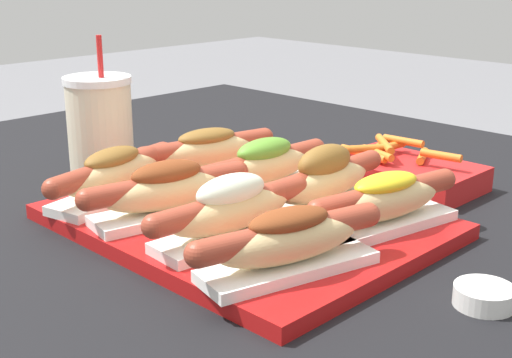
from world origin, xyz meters
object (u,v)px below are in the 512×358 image
hot_dog_0 (113,174)px  hot_dog_4 (207,152)px  hot_dog_2 (231,210)px  drink_cup (100,126)px  hot_dog_1 (167,191)px  hot_dog_7 (385,201)px  hot_dog_5 (264,166)px  hot_dog_6 (324,180)px  serving_tray (244,221)px  hot_dog_3 (289,241)px  sauce_bowl (484,295)px  fries_basket (405,172)px

hot_dog_0 → hot_dog_4: (0.00, 0.16, -0.00)m
hot_dog_2 → drink_cup: (-0.36, 0.07, 0.02)m
drink_cup → hot_dog_1: bearing=-16.5°
hot_dog_7 → hot_dog_5: bearing=179.6°
hot_dog_6 → hot_dog_7: hot_dog_6 is taller
serving_tray → hot_dog_4: bearing=153.2°
hot_dog_3 → hot_dog_6: hot_dog_6 is taller
hot_dog_2 → hot_dog_5: hot_dog_2 is taller
hot_dog_5 → hot_dog_1: bearing=-94.1°
hot_dog_6 → hot_dog_7: 0.09m
hot_dog_5 → serving_tray: bearing=-60.9°
serving_tray → sauce_bowl: sauce_bowl is taller
hot_dog_4 → hot_dog_6: 0.21m
hot_dog_5 → drink_cup: 0.27m
hot_dog_1 → hot_dog_6: size_ratio=0.98×
drink_cup → fries_basket: size_ratio=1.05×
serving_tray → hot_dog_0: bearing=-153.5°
hot_dog_6 → sauce_bowl: bearing=-14.7°
hot_dog_6 → hot_dog_7: bearing=-3.7°
serving_tray → drink_cup: size_ratio=2.09×
hot_dog_2 → hot_dog_5: (-0.09, 0.15, -0.00)m
hot_dog_3 → sauce_bowl: hot_dog_3 is taller
serving_tray → hot_dog_7: bearing=28.5°
serving_tray → drink_cup: bearing=179.5°
hot_dog_0 → hot_dog_4: 0.16m
hot_dog_3 → hot_dog_4: bearing=151.9°
hot_dog_5 → hot_dog_7: bearing=-0.4°
hot_dog_3 → hot_dog_7: bearing=90.8°
hot_dog_5 → hot_dog_6: (0.10, 0.00, 0.00)m
hot_dog_4 → hot_dog_7: size_ratio=1.00×
hot_dog_3 → hot_dog_1: bearing=176.5°
serving_tray → hot_dog_6: (0.05, 0.09, 0.04)m
hot_dog_3 → hot_dog_4: size_ratio=0.99×
hot_dog_1 → hot_dog_6: 0.19m
hot_dog_2 → drink_cup: 0.36m
hot_dog_6 → sauce_bowl: (0.25, -0.07, -0.04)m
hot_dog_4 → fries_basket: size_ratio=1.10×
serving_tray → drink_cup: (-0.31, 0.00, 0.07)m
drink_cup → hot_dog_5: bearing=16.6°
hot_dog_5 → sauce_bowl: (0.35, -0.06, -0.04)m
hot_dog_6 → hot_dog_5: bearing=-177.3°
hot_dog_1 → fries_basket: size_ratio=1.10×
serving_tray → hot_dog_1: (-0.06, -0.07, 0.04)m
hot_dog_1 → hot_dog_2: (0.10, 0.00, 0.00)m
hot_dog_1 → sauce_bowl: hot_dog_1 is taller
hot_dog_7 → sauce_bowl: size_ratio=3.82×
sauce_bowl → drink_cup: size_ratio=0.28×
hot_dog_3 → sauce_bowl: size_ratio=3.78×
hot_dog_5 → fries_basket: (0.09, 0.20, -0.03)m
serving_tray → hot_dog_4: size_ratio=1.99×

